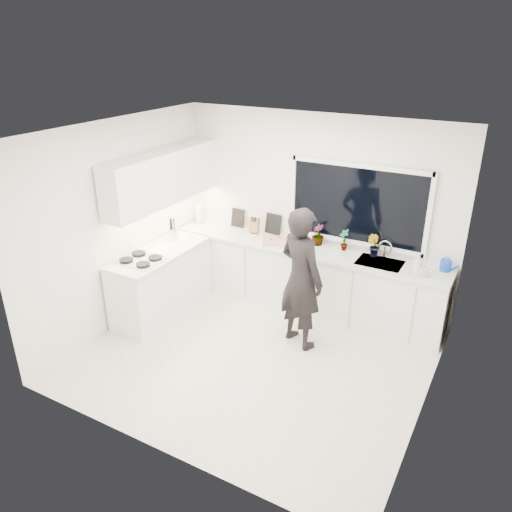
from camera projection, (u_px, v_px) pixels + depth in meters
The scene contains 25 objects.
floor at pixel (254, 357), 6.12m from camera, with size 4.00×3.50×0.02m, color beige.
wall_back at pixel (315, 211), 6.97m from camera, with size 4.00×0.02×2.70m, color white.
wall_left at pixel (119, 225), 6.46m from camera, with size 0.02×3.50×2.70m, color white.
wall_right at pixel (441, 298), 4.67m from camera, with size 0.02×3.50×2.70m, color white.
ceiling at pixel (254, 132), 5.01m from camera, with size 4.00×3.50×0.02m, color white.
window at pixel (357, 205), 6.60m from camera, with size 1.80×0.02×1.00m, color black.
base_cabinets_back at pixel (304, 278), 7.09m from camera, with size 3.92×0.58×0.88m, color white.
base_cabinets_left at pixel (162, 283), 6.96m from camera, with size 0.58×1.60×0.88m, color white.
countertop_back at pixel (305, 249), 6.90m from camera, with size 3.94×0.62×0.04m, color silver.
countertop_left at pixel (160, 253), 6.77m from camera, with size 0.62×1.60×0.04m, color silver.
upper_cabinets at pixel (164, 177), 6.72m from camera, with size 0.34×2.10×0.70m, color white.
sink at pixel (379, 266), 6.45m from camera, with size 0.58×0.42×0.14m, color silver.
faucet at pixel (385, 249), 6.55m from camera, with size 0.03×0.03×0.22m, color silver.
stovetop at pixel (141, 259), 6.49m from camera, with size 0.56×0.48×0.03m, color black.
person at pixel (301, 279), 6.04m from camera, with size 0.66×0.43×1.81m, color black.
pizza_tray at pixel (281, 242), 7.03m from camera, with size 0.51×0.37×0.03m, color silver.
pizza at pixel (281, 241), 7.02m from camera, with size 0.46×0.33×0.01m, color red.
watering_can at pixel (446, 266), 6.19m from camera, with size 0.14×0.14×0.13m, color #143BC1.
paper_towel_roll at pixel (199, 215), 7.75m from camera, with size 0.11×0.11×0.26m, color silver.
knife_block at pixel (254, 226), 7.36m from camera, with size 0.13×0.10×0.22m, color #895F40.
utensil_crock at pixel (173, 234), 7.14m from camera, with size 0.13×0.13×0.16m, color #AAABAF.
picture_frame_large at pixel (238, 218), 7.58m from camera, with size 0.22×0.02×0.28m, color black.
picture_frame_small at pixel (273, 224), 7.31m from camera, with size 0.25×0.02×0.30m, color black.
herb_plants at pixel (341, 239), 6.76m from camera, with size 1.00×0.24×0.30m.
soap_bottles at pixel (419, 266), 6.03m from camera, with size 0.18×0.13×0.29m.
Camera 1 is at (2.49, -4.43, 3.61)m, focal length 35.00 mm.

